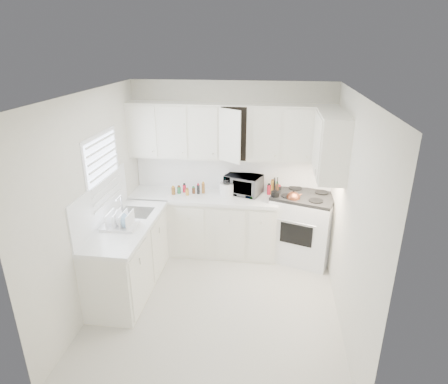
% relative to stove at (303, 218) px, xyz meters
% --- Properties ---
extents(floor, '(3.20, 3.20, 0.00)m').
position_rel_stove_xyz_m(floor, '(-1.12, -1.29, -0.66)').
color(floor, beige).
rests_on(floor, ground).
extents(ceiling, '(3.20, 3.20, 0.00)m').
position_rel_stove_xyz_m(ceiling, '(-1.12, -1.29, 1.94)').
color(ceiling, white).
rests_on(ceiling, ground).
extents(wall_back, '(3.00, 0.00, 3.00)m').
position_rel_stove_xyz_m(wall_back, '(-1.12, 0.31, 0.64)').
color(wall_back, silver).
rests_on(wall_back, ground).
extents(wall_front, '(3.00, 0.00, 3.00)m').
position_rel_stove_xyz_m(wall_front, '(-1.12, -2.89, 0.64)').
color(wall_front, silver).
rests_on(wall_front, ground).
extents(wall_left, '(0.00, 3.20, 3.20)m').
position_rel_stove_xyz_m(wall_left, '(-2.62, -1.29, 0.64)').
color(wall_left, silver).
rests_on(wall_left, ground).
extents(wall_right, '(0.00, 3.20, 3.20)m').
position_rel_stove_xyz_m(wall_right, '(0.38, -1.29, 0.64)').
color(wall_right, silver).
rests_on(wall_right, ground).
extents(window_blinds, '(0.06, 0.96, 1.06)m').
position_rel_stove_xyz_m(window_blinds, '(-2.60, -0.94, 0.89)').
color(window_blinds, white).
rests_on(window_blinds, wall_left).
extents(lower_cabinets_back, '(2.22, 0.60, 0.90)m').
position_rel_stove_xyz_m(lower_cabinets_back, '(-1.51, 0.01, -0.21)').
color(lower_cabinets_back, silver).
rests_on(lower_cabinets_back, floor).
extents(lower_cabinets_left, '(0.60, 1.60, 0.90)m').
position_rel_stove_xyz_m(lower_cabinets_left, '(-2.32, -1.09, -0.21)').
color(lower_cabinets_left, silver).
rests_on(lower_cabinets_left, floor).
extents(countertop_back, '(2.24, 0.64, 0.05)m').
position_rel_stove_xyz_m(countertop_back, '(-1.51, 0.00, 0.26)').
color(countertop_back, white).
rests_on(countertop_back, lower_cabinets_back).
extents(countertop_left, '(0.64, 1.62, 0.05)m').
position_rel_stove_xyz_m(countertop_left, '(-2.31, -1.09, 0.26)').
color(countertop_left, white).
rests_on(countertop_left, lower_cabinets_left).
extents(backsplash_back, '(2.98, 0.02, 0.55)m').
position_rel_stove_xyz_m(backsplash_back, '(-1.12, 0.30, 0.56)').
color(backsplash_back, white).
rests_on(backsplash_back, wall_back).
extents(backsplash_left, '(0.02, 1.60, 0.55)m').
position_rel_stove_xyz_m(backsplash_left, '(-2.61, -1.09, 0.56)').
color(backsplash_left, white).
rests_on(backsplash_left, wall_left).
extents(upper_cabinets_back, '(3.00, 0.33, 0.80)m').
position_rel_stove_xyz_m(upper_cabinets_back, '(-1.12, 0.15, 0.84)').
color(upper_cabinets_back, silver).
rests_on(upper_cabinets_back, wall_back).
extents(upper_cabinets_right, '(0.33, 0.90, 0.80)m').
position_rel_stove_xyz_m(upper_cabinets_right, '(0.22, -0.47, 0.84)').
color(upper_cabinets_right, silver).
rests_on(upper_cabinets_right, wall_right).
extents(sink, '(0.42, 0.38, 0.30)m').
position_rel_stove_xyz_m(sink, '(-2.31, -0.74, 0.41)').
color(sink, gray).
rests_on(sink, countertop_left).
extents(stove, '(1.04, 0.95, 1.33)m').
position_rel_stove_xyz_m(stove, '(0.00, 0.00, 0.00)').
color(stove, white).
rests_on(stove, floor).
extents(tea_kettle, '(0.30, 0.27, 0.22)m').
position_rel_stove_xyz_m(tea_kettle, '(-0.18, -0.16, 0.39)').
color(tea_kettle, brown).
rests_on(tea_kettle, stove).
extents(frying_pan, '(0.38, 0.52, 0.04)m').
position_rel_stove_xyz_m(frying_pan, '(0.18, 0.16, 0.30)').
color(frying_pan, black).
rests_on(frying_pan, stove).
extents(microwave, '(0.59, 0.45, 0.36)m').
position_rel_stove_xyz_m(microwave, '(-0.92, 0.16, 0.46)').
color(microwave, gray).
rests_on(microwave, countertop_back).
extents(rice_cooker, '(0.23, 0.23, 0.22)m').
position_rel_stove_xyz_m(rice_cooker, '(-1.16, 0.07, 0.40)').
color(rice_cooker, white).
rests_on(rice_cooker, countertop_back).
extents(paper_towel, '(0.12, 0.12, 0.27)m').
position_rel_stove_xyz_m(paper_towel, '(-1.16, 0.23, 0.42)').
color(paper_towel, white).
rests_on(paper_towel, countertop_back).
extents(utensil_crock, '(0.17, 0.17, 0.39)m').
position_rel_stove_xyz_m(utensil_crock, '(-0.44, -0.13, 0.48)').
color(utensil_crock, black).
rests_on(utensil_crock, countertop_back).
extents(dish_rack, '(0.43, 0.33, 0.23)m').
position_rel_stove_xyz_m(dish_rack, '(-2.34, -1.19, 0.40)').
color(dish_rack, white).
rests_on(dish_rack, countertop_left).
extents(spice_left_0, '(0.06, 0.06, 0.13)m').
position_rel_stove_xyz_m(spice_left_0, '(-1.97, 0.13, 0.35)').
color(spice_left_0, brown).
rests_on(spice_left_0, countertop_back).
extents(spice_left_1, '(0.06, 0.06, 0.13)m').
position_rel_stove_xyz_m(spice_left_1, '(-1.89, 0.04, 0.35)').
color(spice_left_1, '#297D45').
rests_on(spice_left_1, countertop_back).
extents(spice_left_2, '(0.06, 0.06, 0.13)m').
position_rel_stove_xyz_m(spice_left_2, '(-1.82, 0.13, 0.35)').
color(spice_left_2, red).
rests_on(spice_left_2, countertop_back).
extents(spice_left_3, '(0.06, 0.06, 0.13)m').
position_rel_stove_xyz_m(spice_left_3, '(-1.74, 0.04, 0.35)').
color(spice_left_3, gold).
rests_on(spice_left_3, countertop_back).
extents(spice_left_4, '(0.06, 0.06, 0.13)m').
position_rel_stove_xyz_m(spice_left_4, '(-1.67, 0.13, 0.35)').
color(spice_left_4, '#5A3219').
rests_on(spice_left_4, countertop_back).
extents(spice_left_5, '(0.06, 0.06, 0.13)m').
position_rel_stove_xyz_m(spice_left_5, '(-1.59, 0.04, 0.35)').
color(spice_left_5, black).
rests_on(spice_left_5, countertop_back).
extents(spice_left_6, '(0.06, 0.06, 0.13)m').
position_rel_stove_xyz_m(spice_left_6, '(-1.52, 0.13, 0.35)').
color(spice_left_6, brown).
rests_on(spice_left_6, countertop_back).
extents(sauce_right_0, '(0.06, 0.06, 0.19)m').
position_rel_stove_xyz_m(sauce_right_0, '(-0.54, 0.17, 0.38)').
color(sauce_right_0, red).
rests_on(sauce_right_0, countertop_back).
extents(sauce_right_1, '(0.06, 0.06, 0.19)m').
position_rel_stove_xyz_m(sauce_right_1, '(-0.48, 0.11, 0.38)').
color(sauce_right_1, gold).
rests_on(sauce_right_1, countertop_back).
extents(sauce_right_2, '(0.06, 0.06, 0.19)m').
position_rel_stove_xyz_m(sauce_right_2, '(-0.43, 0.17, 0.38)').
color(sauce_right_2, '#5A3219').
rests_on(sauce_right_2, countertop_back).
extents(sauce_right_3, '(0.06, 0.06, 0.19)m').
position_rel_stove_xyz_m(sauce_right_3, '(-0.37, 0.11, 0.38)').
color(sauce_right_3, black).
rests_on(sauce_right_3, countertop_back).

